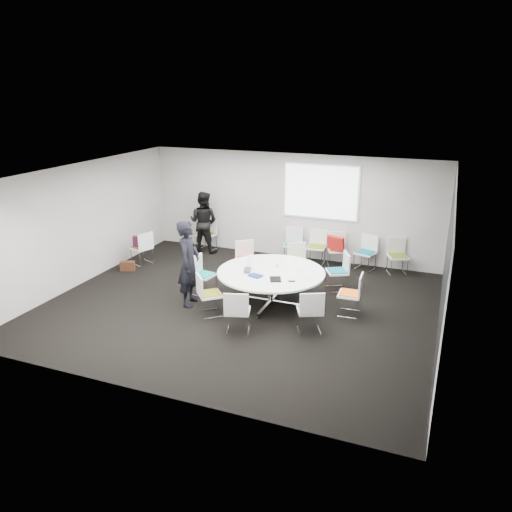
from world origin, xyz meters
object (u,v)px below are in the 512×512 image
(chair_back_b, at_px, (316,253))
(chair_back_d, at_px, (365,259))
(chair_back_e, at_px, (397,263))
(chair_spare_left, at_px, (142,254))
(person_main, at_px, (189,263))
(laptop, at_px, (250,270))
(chair_ring_e, at_px, (203,282))
(chair_person_back, at_px, (207,240))
(person_back, at_px, (203,222))
(cup, at_px, (277,265))
(brown_bag, at_px, (127,266))
(chair_ring_c, at_px, (297,268))
(chair_back_a, at_px, (293,251))
(chair_ring_a, at_px, (350,302))
(chair_ring_h, at_px, (310,319))
(chair_ring_b, at_px, (337,279))
(maroon_bag, at_px, (141,241))
(conference_table, at_px, (271,279))
(chair_back_c, at_px, (337,256))
(chair_ring_f, at_px, (210,302))
(chair_ring_d, at_px, (246,266))
(chair_ring_g, at_px, (237,319))

(chair_back_b, height_order, chair_back_d, same)
(chair_back_e, distance_m, chair_spare_left, 6.53)
(person_main, bearing_deg, laptop, -75.95)
(chair_ring_e, distance_m, chair_person_back, 3.23)
(person_back, relative_size, cup, 19.04)
(laptop, xyz_separation_m, brown_bag, (-3.64, 0.71, -0.62))
(chair_ring_c, distance_m, chair_person_back, 3.33)
(chair_back_a, bearing_deg, chair_back_b, 173.28)
(person_main, relative_size, cup, 20.49)
(chair_ring_a, xyz_separation_m, cup, (-1.66, 0.24, 0.50))
(chair_back_b, bearing_deg, chair_ring_a, 114.32)
(chair_ring_h, bearing_deg, chair_ring_b, 64.54)
(chair_ring_a, bearing_deg, maroon_bag, 76.82)
(conference_table, xyz_separation_m, chair_back_a, (-0.39, 2.83, -0.27))
(person_back, bearing_deg, chair_back_c, -178.54)
(chair_ring_f, distance_m, chair_back_d, 4.58)
(chair_ring_c, xyz_separation_m, person_back, (-3.07, 1.13, 0.58))
(chair_ring_f, height_order, cup, chair_ring_f)
(chair_ring_d, relative_size, laptop, 2.46)
(chair_ring_b, xyz_separation_m, chair_spare_left, (-5.14, -0.13, 0.00))
(chair_ring_f, relative_size, person_back, 0.51)
(chair_ring_a, bearing_deg, chair_person_back, 56.52)
(chair_ring_d, relative_size, chair_back_e, 1.00)
(chair_spare_left, bearing_deg, chair_ring_e, -96.16)
(chair_ring_a, distance_m, chair_back_e, 2.86)
(chair_back_a, bearing_deg, chair_ring_a, 118.75)
(chair_back_b, distance_m, chair_back_e, 2.07)
(chair_ring_b, xyz_separation_m, chair_ring_e, (-2.74, -1.32, 0.00))
(chair_ring_d, relative_size, chair_person_back, 1.00)
(chair_ring_g, distance_m, cup, 1.87)
(conference_table, height_order, chair_back_b, chair_back_b)
(chair_back_d, bearing_deg, laptop, 74.08)
(conference_table, distance_m, laptop, 0.49)
(chair_back_c, xyz_separation_m, cup, (-0.78, -2.52, 0.50))
(chair_back_e, distance_m, maroon_bag, 6.55)
(person_main, relative_size, laptop, 5.15)
(maroon_bag, bearing_deg, chair_ring_g, -34.32)
(chair_back_c, relative_size, brown_bag, 2.44)
(chair_ring_a, relative_size, chair_back_a, 1.00)
(chair_person_back, distance_m, laptop, 3.94)
(conference_table, distance_m, maroon_bag, 4.15)
(chair_back_b, distance_m, maroon_bag, 4.59)
(chair_back_d, height_order, chair_back_e, same)
(chair_ring_e, height_order, chair_ring_g, same)
(chair_ring_c, distance_m, person_back, 3.32)
(chair_spare_left, bearing_deg, chair_person_back, -10.19)
(chair_ring_c, distance_m, chair_ring_h, 2.75)
(chair_ring_f, height_order, person_back, person_back)
(chair_ring_a, relative_size, chair_back_b, 1.00)
(chair_ring_d, xyz_separation_m, maroon_bag, (-2.90, -0.13, 0.34))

